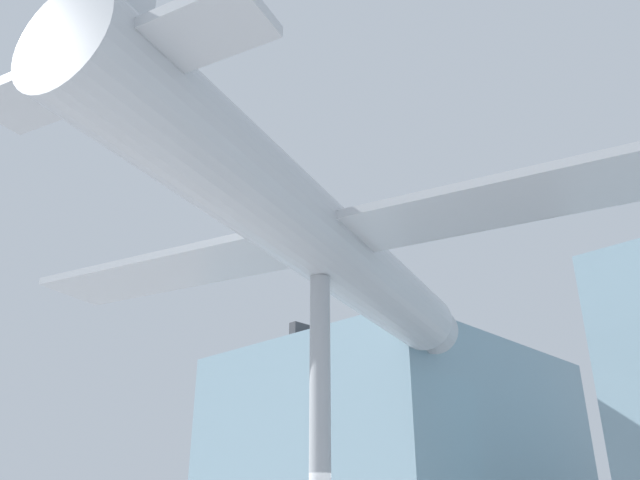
# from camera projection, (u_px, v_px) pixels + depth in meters

# --- Properties ---
(glass_pavilion_left) EXTENTS (11.56, 13.19, 8.72)m
(glass_pavilion_left) POSITION_uv_depth(u_px,v_px,m) (397.00, 457.00, 26.54)
(glass_pavilion_left) COLOR #7593A3
(glass_pavilion_left) RESTS_ON ground_plane
(support_pylon_central) EXTENTS (0.42, 0.42, 6.42)m
(support_pylon_central) POSITION_uv_depth(u_px,v_px,m) (320.00, 434.00, 12.02)
(support_pylon_central) COLOR #999EA3
(support_pylon_central) RESTS_ON ground_plane
(suspended_airplane) EXTENTS (15.19, 15.59, 3.04)m
(suspended_airplane) POSITION_uv_depth(u_px,v_px,m) (325.00, 244.00, 13.89)
(suspended_airplane) COLOR #B2B7BC
(suspended_airplane) RESTS_ON support_pylon_central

